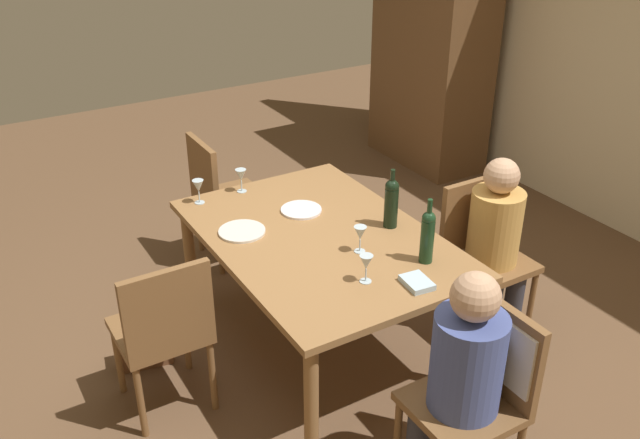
{
  "coord_description": "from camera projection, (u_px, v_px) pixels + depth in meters",
  "views": [
    {
      "loc": [
        2.84,
        -1.69,
        2.59
      ],
      "look_at": [
        0.0,
        0.0,
        0.84
      ],
      "focal_mm": 38.67,
      "sensor_mm": 36.0,
      "label": 1
    }
  ],
  "objects": [
    {
      "name": "dinner_plate_guest_left",
      "position": [
        242.0,
        231.0,
        3.82
      ],
      "size": [
        0.26,
        0.26,
        0.01
      ],
      "primitive_type": "cylinder",
      "color": "silver",
      "rests_on": "dining_table"
    },
    {
      "name": "wine_glass_centre",
      "position": [
        241.0,
        176.0,
        4.24
      ],
      "size": [
        0.07,
        0.07,
        0.15
      ],
      "color": "silver",
      "rests_on": "dining_table"
    },
    {
      "name": "armoire_cabinet",
      "position": [
        433.0,
        45.0,
        6.14
      ],
      "size": [
        1.18,
        0.62,
        2.18
      ],
      "color": "brown",
      "rests_on": "ground_plane"
    },
    {
      "name": "chair_far_right",
      "position": [
        481.0,
        246.0,
        4.1
      ],
      "size": [
        0.44,
        0.44,
        0.92
      ],
      "rotation": [
        0.0,
        0.0,
        -1.57
      ],
      "color": "brown",
      "rests_on": "ground_plane"
    },
    {
      "name": "person_woman_host",
      "position": [
        497.0,
        237.0,
        3.96
      ],
      "size": [
        0.35,
        0.3,
        1.13
      ],
      "rotation": [
        0.0,
        0.0,
        -1.57
      ],
      "color": "#33333D",
      "rests_on": "ground_plane"
    },
    {
      "name": "chair_right_end",
      "position": [
        486.0,
        374.0,
        3.0
      ],
      "size": [
        0.44,
        0.46,
        0.92
      ],
      "rotation": [
        0.0,
        0.0,
        3.14
      ],
      "color": "brown",
      "rests_on": "ground_plane"
    },
    {
      "name": "chair_near",
      "position": [
        164.0,
        327.0,
        3.39
      ],
      "size": [
        0.44,
        0.44,
        0.92
      ],
      "rotation": [
        0.0,
        0.0,
        1.57
      ],
      "color": "brown",
      "rests_on": "ground_plane"
    },
    {
      "name": "ground_plane",
      "position": [
        320.0,
        342.0,
        4.14
      ],
      "size": [
        10.0,
        10.0,
        0.0
      ],
      "primitive_type": "plane",
      "color": "brown"
    },
    {
      "name": "folded_napkin",
      "position": [
        417.0,
        283.0,
        3.35
      ],
      "size": [
        0.17,
        0.14,
        0.03
      ],
      "primitive_type": "cube",
      "rotation": [
        0.0,
        0.0,
        -0.1
      ],
      "color": "#ADC6D6",
      "rests_on": "dining_table"
    },
    {
      "name": "person_man_bearded",
      "position": [
        461.0,
        374.0,
        2.9
      ],
      "size": [
        0.31,
        0.36,
        1.15
      ],
      "rotation": [
        0.0,
        0.0,
        3.14
      ],
      "color": "#33333D",
      "rests_on": "ground_plane"
    },
    {
      "name": "wine_glass_far",
      "position": [
        360.0,
        234.0,
        3.59
      ],
      "size": [
        0.07,
        0.07,
        0.15
      ],
      "color": "silver",
      "rests_on": "dining_table"
    },
    {
      "name": "wine_glass_near_left",
      "position": [
        366.0,
        263.0,
        3.33
      ],
      "size": [
        0.07,
        0.07,
        0.15
      ],
      "color": "silver",
      "rests_on": "dining_table"
    },
    {
      "name": "wine_glass_near_right",
      "position": [
        198.0,
        187.0,
        4.1
      ],
      "size": [
        0.07,
        0.07,
        0.15
      ],
      "color": "silver",
      "rests_on": "dining_table"
    },
    {
      "name": "wine_bottle_dark_red",
      "position": [
        391.0,
        202.0,
        3.82
      ],
      "size": [
        0.08,
        0.08,
        0.35
      ],
      "color": "black",
      "rests_on": "dining_table"
    },
    {
      "name": "dining_table",
      "position": [
        320.0,
        248.0,
        3.83
      ],
      "size": [
        1.66,
        1.14,
        0.74
      ],
      "color": "olive",
      "rests_on": "ground_plane"
    },
    {
      "name": "handbag",
      "position": [
        146.0,
        347.0,
        3.93
      ],
      "size": [
        0.17,
        0.3,
        0.22
      ],
      "primitive_type": "cube",
      "rotation": [
        0.0,
        0.0,
        1.38
      ],
      "color": "brown",
      "rests_on": "ground_plane"
    },
    {
      "name": "chair_left_end",
      "position": [
        220.0,
        191.0,
        4.77
      ],
      "size": [
        0.44,
        0.44,
        0.92
      ],
      "color": "brown",
      "rests_on": "ground_plane"
    },
    {
      "name": "dinner_plate_host",
      "position": [
        301.0,
        210.0,
        4.05
      ],
      "size": [
        0.24,
        0.24,
        0.01
      ],
      "primitive_type": "cylinder",
      "color": "white",
      "rests_on": "dining_table"
    },
    {
      "name": "wine_bottle_tall_green",
      "position": [
        427.0,
        235.0,
        3.48
      ],
      "size": [
        0.07,
        0.07,
        0.36
      ],
      "color": "#19381E",
      "rests_on": "dining_table"
    }
  ]
}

